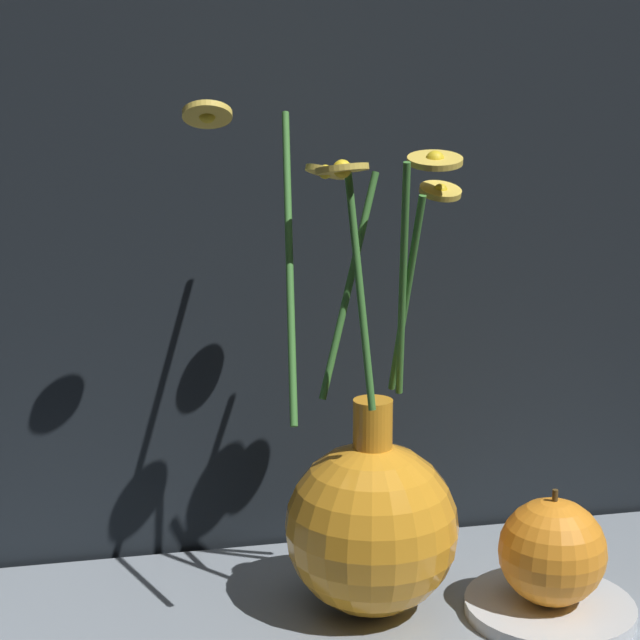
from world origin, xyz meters
name	(u,v)px	position (x,y,z in m)	size (l,w,h in m)	color
ground_plane	(296,638)	(0.00, 0.00, 0.00)	(6.00, 6.00, 0.00)	black
shelf	(296,630)	(0.00, 0.00, 0.01)	(0.75, 0.26, 0.01)	gray
vase_with_flowers	(371,518)	(0.06, 0.01, 0.08)	(0.19, 0.13, 0.36)	orange
saucer_plate	(550,608)	(0.18, -0.03, 0.02)	(0.12, 0.12, 0.01)	silver
orange_fruit	(552,552)	(0.18, -0.03, 0.06)	(0.08, 0.08, 0.08)	orange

